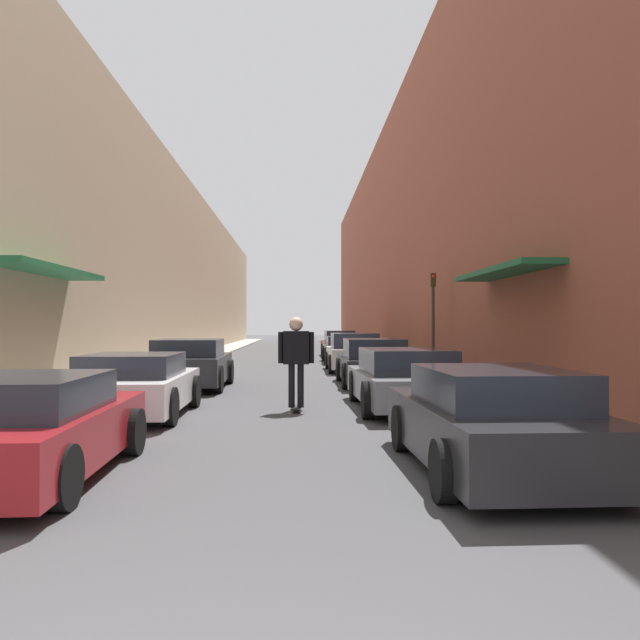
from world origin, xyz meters
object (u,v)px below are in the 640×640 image
parked_car_right_3 (354,353)px  traffic_light (433,311)px  parked_car_left_1 (135,385)px  parked_car_right_4 (345,349)px  skateboarder (296,353)px  parked_car_right_0 (492,422)px  parked_car_right_2 (373,363)px  parked_car_left_0 (25,428)px  parked_car_left_2 (190,364)px  parked_car_right_1 (405,380)px  parked_car_right_5 (339,344)px

parked_car_right_3 → traffic_light: (2.33, -2.83, 1.49)m
parked_car_left_1 → parked_car_right_4: size_ratio=0.93×
skateboarder → parked_car_right_0: bearing=-66.6°
parked_car_right_0 → parked_car_right_4: size_ratio=0.95×
parked_car_right_2 → parked_car_right_3: parked_car_right_3 is taller
parked_car_right_2 → parked_car_right_4: bearing=89.9°
parked_car_right_2 → parked_car_left_0: bearing=-115.8°
parked_car_left_1 → parked_car_left_2: (0.13, 5.16, 0.07)m
parked_car_left_2 → parked_car_right_0: size_ratio=1.01×
parked_car_left_1 → parked_car_left_2: size_ratio=0.97×
parked_car_left_2 → parked_car_right_4: (5.08, 11.38, -0.06)m
parked_car_right_1 → skateboarder: 2.27m
parked_car_left_0 → parked_car_right_2: parked_car_right_2 is taller
parked_car_left_0 → parked_car_right_5: size_ratio=0.84×
parked_car_left_0 → parked_car_right_2: 11.85m
parked_car_right_0 → parked_car_right_2: 10.53m
parked_car_left_1 → parked_car_right_4: 17.34m
parked_car_right_1 → traffic_light: size_ratio=1.31×
parked_car_left_0 → skateboarder: 6.19m
parked_car_right_4 → traffic_light: 8.62m
parked_car_right_3 → skateboarder: skateboarder is taller
parked_car_right_0 → parked_car_right_5: (0.00, 26.49, 0.08)m
parked_car_right_5 → parked_car_left_1: bearing=-103.6°
parked_car_right_5 → parked_car_right_3: bearing=-90.9°
traffic_light → skateboarder: bearing=-119.9°
parked_car_left_0 → parked_car_left_2: size_ratio=0.99×
parked_car_right_4 → parked_car_right_2: bearing=-90.1°
parked_car_right_4 → parked_car_right_5: bearing=89.2°
parked_car_left_0 → parked_car_right_4: bearing=76.3°
parked_car_left_1 → parked_car_right_4: (5.21, 16.54, 0.01)m
parked_car_left_0 → skateboarder: size_ratio=2.15×
parked_car_left_2 → parked_car_right_0: 11.06m
parked_car_left_1 → parked_car_right_5: parked_car_right_5 is taller
parked_car_right_0 → parked_car_right_2: parked_car_right_2 is taller
parked_car_right_5 → traffic_light: (2.16, -13.51, 1.49)m
parked_car_left_0 → parked_car_left_2: 9.93m
parked_car_right_3 → traffic_light: traffic_light is taller
parked_car_right_2 → parked_car_right_4: size_ratio=0.93×
parked_car_right_5 → skateboarder: (-2.28, -21.23, 0.48)m
parked_car_right_4 → parked_car_left_0: bearing=-103.7°
parked_car_left_0 → parked_car_right_0: bearing=1.5°
parked_car_right_0 → traffic_light: (2.17, 12.99, 1.57)m
parked_car_left_1 → parked_car_right_0: (5.28, -4.63, 0.01)m
parked_car_left_2 → parked_car_right_1: parked_car_left_2 is taller
parked_car_right_2 → parked_car_right_5: parked_car_right_5 is taller
parked_car_left_0 → parked_car_right_5: 27.14m
parked_car_left_2 → traffic_light: size_ratio=1.24×
parked_car_right_0 → parked_car_right_3: (-0.17, 15.82, 0.08)m
parked_car_right_0 → parked_car_right_3: 15.82m
parked_car_left_2 → parked_car_right_0: (5.15, -9.79, -0.06)m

